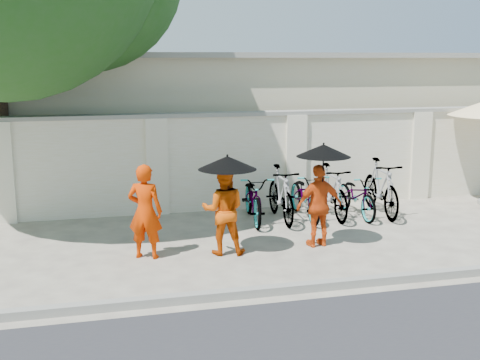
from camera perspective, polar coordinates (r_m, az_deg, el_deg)
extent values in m
plane|color=#A9A28B|center=(9.94, -0.01, -7.22)|extent=(80.00, 80.00, 0.00)
cube|color=gray|center=(8.38, 2.82, -10.42)|extent=(40.00, 0.16, 0.12)
cube|color=silver|center=(12.96, 0.90, 1.74)|extent=(20.00, 0.30, 2.00)
cube|color=#BCB18B|center=(16.77, 0.91, 6.01)|extent=(14.00, 6.00, 3.20)
imported|color=#C92E00|center=(9.78, -8.99, -2.96)|extent=(0.66, 0.56, 1.55)
imported|color=#C84606|center=(9.88, -1.58, -2.86)|extent=(0.83, 0.72, 1.48)
cylinder|color=black|center=(9.71, -1.20, -0.39)|extent=(0.02, 0.02, 0.70)
cone|color=black|center=(9.64, -1.21, 1.65)|extent=(0.95, 0.95, 0.22)
imported|color=#CA410E|center=(10.36, 7.51, -2.43)|extent=(0.87, 0.45, 1.43)
cylinder|color=black|center=(10.19, 7.86, 0.37)|extent=(0.02, 0.02, 0.87)
cone|color=black|center=(10.11, 7.93, 2.79)|extent=(0.91, 0.91, 0.21)
imported|color=#949498|center=(11.88, 1.29, -1.70)|extent=(0.84, 1.89, 0.96)
imported|color=#949498|center=(11.94, 3.89, -1.34)|extent=(0.60, 1.84, 1.09)
imported|color=#949498|center=(12.18, 6.22, -1.45)|extent=(0.72, 1.85, 0.96)
imported|color=#949498|center=(12.33, 8.63, -1.08)|extent=(0.55, 1.80, 1.07)
imported|color=#949498|center=(12.51, 11.00, -1.43)|extent=(0.64, 1.70, 0.89)
imported|color=#949498|center=(12.72, 13.20, -0.70)|extent=(0.72, 1.95, 1.15)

